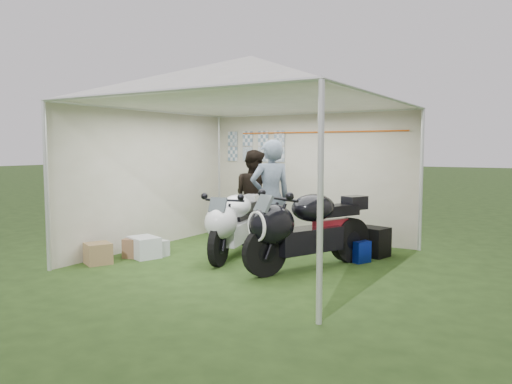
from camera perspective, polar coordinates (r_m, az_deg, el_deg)
ground at (r=7.55m, az=-0.58°, el=-7.71°), size 80.00×80.00×0.00m
canopy_tent at (r=7.45m, az=-0.47°, el=12.05°), size 5.66×5.66×3.00m
motorcycle_white at (r=7.58m, az=-2.63°, el=-3.46°), size 0.75×1.96×0.98m
motorcycle_black at (r=6.84m, az=5.43°, el=-3.98°), size 1.16×2.03×1.07m
paddock_stand at (r=7.57m, az=11.22°, el=-6.55°), size 0.49×0.41×0.31m
person_dark_jacket at (r=8.92m, az=-0.24°, el=-0.41°), size 0.92×0.79×1.63m
person_blue_jacket at (r=7.69m, az=1.67°, el=-0.70°), size 0.75×0.78×1.80m
equipment_box at (r=7.95m, az=13.18°, el=-5.54°), size 0.53×0.46×0.45m
crate_0 at (r=7.85m, az=-12.70°, el=-6.17°), size 0.57×0.51×0.32m
crate_1 at (r=7.59m, az=-17.61°, el=-6.71°), size 0.45×0.45×0.30m
crate_2 at (r=7.91m, az=-11.38°, el=-6.32°), size 0.35×0.30×0.24m
crate_3 at (r=7.87m, az=-13.15°, el=-6.23°), size 0.52×0.44×0.29m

